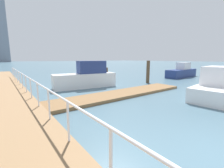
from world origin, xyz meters
TOP-DOWN VIEW (x-y plane):
  - ground_plane at (0.00, 20.00)m, footprint 300.00×300.00m
  - floating_dock at (2.04, 7.02)m, footprint 11.09×2.00m
  - boardwalk_railing at (-3.15, 8.23)m, footprint 0.06×25.33m
  - dock_piling_0 at (7.86, 9.44)m, footprint 0.34×0.34m
  - dock_piling_1 at (3.88, 11.24)m, footprint 0.30×0.30m
  - moored_boat_0 at (15.70, 10.04)m, footprint 6.07×1.92m
  - moored_boat_1 at (1.66, 11.09)m, footprint 5.51×2.20m
  - moored_boat_2 at (7.40, 2.78)m, footprint 7.55×2.81m

SIDE VIEW (x-z plane):
  - ground_plane at x=0.00m, z-range 0.00..0.00m
  - floating_dock at x=2.04m, z-range 0.00..0.18m
  - moored_boat_2 at x=7.40m, z-range -0.31..1.70m
  - moored_boat_0 at x=15.70m, z-range -0.29..1.72m
  - dock_piling_1 at x=3.88m, z-range 0.00..1.65m
  - moored_boat_1 at x=1.66m, z-range -0.27..2.04m
  - dock_piling_0 at x=7.86m, z-range 0.00..2.31m
  - boardwalk_railing at x=-3.15m, z-range 0.71..1.79m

